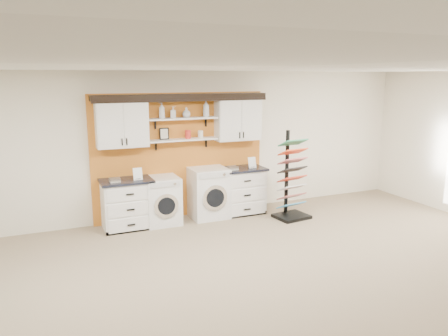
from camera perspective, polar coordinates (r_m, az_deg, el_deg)
name	(u,v)px	position (r m, az deg, el deg)	size (l,w,h in m)	color
floor	(286,311)	(5.43, 8.14, -18.04)	(10.00, 10.00, 0.00)	gray
ceiling	(294,66)	(4.71, 9.16, 13.00)	(10.00, 10.00, 0.00)	white
wall_back	(180,145)	(8.47, -5.77, 3.01)	(10.00, 10.00, 0.00)	white
accent_panel	(181,155)	(8.47, -5.67, 1.64)	(3.40, 0.07, 2.40)	#C06B20
upper_cabinet_left	(122,124)	(7.94, -13.22, 5.66)	(0.90, 0.35, 0.84)	white
upper_cabinet_right	(238,119)	(8.63, 1.80, 6.44)	(0.90, 0.35, 0.84)	white
shelf_lower	(183,140)	(8.26, -5.37, 3.71)	(1.32, 0.28, 0.03)	white
shelf_upper	(183,118)	(8.21, -5.42, 6.47)	(1.32, 0.28, 0.03)	white
crown_molding	(182,97)	(8.20, -5.51, 9.24)	(3.30, 0.41, 0.13)	black
picture_frame	(164,134)	(8.19, -7.83, 4.46)	(0.18, 0.02, 0.22)	black
canister_red	(188,134)	(8.28, -4.72, 4.40)	(0.11, 0.11, 0.16)	red
canister_cream	(200,134)	(8.36, -3.09, 4.43)	(0.10, 0.10, 0.14)	silver
base_cabinet_left	(127,204)	(8.07, -12.54, -4.59)	(0.92, 0.66, 0.90)	white
base_cabinet_right	(240,190)	(8.74, 2.16, -2.95)	(0.94, 0.66, 0.92)	white
washer	(161,200)	(8.20, -8.18, -4.20)	(0.63, 0.71, 0.89)	white
dryer	(209,193)	(8.47, -2.03, -3.25)	(0.70, 0.71, 0.98)	white
sample_rack	(291,191)	(8.51, 8.80, -2.97)	(0.68, 0.59, 1.69)	black
soap_bottle_a	(162,110)	(8.09, -8.13, 7.45)	(0.11, 0.11, 0.29)	silver
soap_bottle_b	(173,112)	(8.15, -6.66, 7.25)	(0.09, 0.10, 0.21)	silver
soap_bottle_c	(186,112)	(8.23, -4.93, 7.26)	(0.15, 0.15, 0.19)	silver
soap_bottle_d	(206,108)	(8.36, -2.36, 7.79)	(0.12, 0.12, 0.31)	silver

